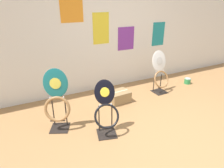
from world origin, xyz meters
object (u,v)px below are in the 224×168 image
paint_can (187,81)px  toilet_seat_display_white_plain (160,73)px  toilet_seat_display_teal_sax (57,102)px  storage_box (119,97)px  toilet_seat_display_jazz_black (106,109)px

paint_can → toilet_seat_display_white_plain: bearing=-177.4°
toilet_seat_display_white_plain → toilet_seat_display_teal_sax: toilet_seat_display_teal_sax is taller
toilet_seat_display_white_plain → paint_can: bearing=2.6°
storage_box → paint_can: bearing=2.0°
toilet_seat_display_white_plain → toilet_seat_display_jazz_black: size_ratio=1.09×
paint_can → toilet_seat_display_jazz_black: bearing=-161.6°
toilet_seat_display_white_plain → storage_box: 1.04m
paint_can → storage_box: storage_box is taller
toilet_seat_display_teal_sax → storage_box: (1.24, 0.35, -0.35)m
toilet_seat_display_jazz_black → paint_can: bearing=18.4°
toilet_seat_display_teal_sax → storage_box: bearing=15.9°
toilet_seat_display_teal_sax → paint_can: bearing=7.6°
storage_box → toilet_seat_display_teal_sax: bearing=-164.1°
toilet_seat_display_jazz_black → storage_box: 1.05m
toilet_seat_display_white_plain → paint_can: 0.97m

